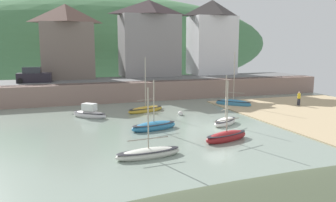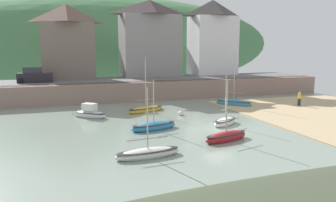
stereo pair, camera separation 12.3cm
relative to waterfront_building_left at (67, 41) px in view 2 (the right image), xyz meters
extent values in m
cube|color=gray|center=(10.96, -25.20, -7.65)|extent=(48.00, 40.00, 0.06)
cube|color=tan|center=(24.96, -23.20, -7.57)|extent=(18.00, 22.00, 0.10)
cube|color=gray|center=(10.96, -8.20, -6.42)|extent=(48.00, 2.40, 2.40)
cube|color=#606060|center=(10.96, -4.50, -5.27)|extent=(48.00, 9.00, 0.10)
ellipsoid|color=#447649|center=(10.09, 30.00, -0.18)|extent=(80.00, 44.00, 21.24)
cube|color=#72645A|center=(0.00, 0.00, -1.36)|extent=(7.00, 5.62, 7.72)
pyramid|color=brown|center=(0.00, 0.00, 3.77)|extent=(7.30, 5.92, 2.53)
cube|color=gray|center=(12.02, 0.00, -0.66)|extent=(8.58, 5.14, 9.12)
pyramid|color=#463839|center=(12.02, 0.00, 4.99)|extent=(8.88, 5.44, 2.19)
cube|color=silver|center=(22.48, 0.00, -0.63)|extent=(6.83, 5.13, 9.17)
pyramid|color=#443E3C|center=(22.48, 0.00, 5.23)|extent=(7.13, 5.43, 2.55)
ellipsoid|color=silver|center=(3.14, -30.50, -7.41)|extent=(4.40, 1.62, 0.75)
ellipsoid|color=black|center=(3.14, -30.50, -7.21)|extent=(4.31, 1.59, 0.12)
cylinder|color=#B2A893|center=(3.14, -30.50, -5.12)|extent=(0.09, 0.09, 3.84)
cylinder|color=gray|center=(3.14, -30.50, -6.42)|extent=(2.72, 0.32, 0.07)
ellipsoid|color=gold|center=(7.00, -15.83, -7.41)|extent=(4.59, 2.86, 0.74)
ellipsoid|color=black|center=(7.00, -15.83, -7.21)|extent=(4.50, 2.81, 0.12)
cylinder|color=#B2A893|center=(7.00, -15.83, -4.44)|extent=(0.09, 0.09, 5.20)
cylinder|color=gray|center=(7.00, -15.83, -6.32)|extent=(2.10, 0.90, 0.07)
ellipsoid|color=silver|center=(1.01, -16.88, -7.38)|extent=(3.59, 3.41, 0.87)
ellipsoid|color=black|center=(1.01, -16.88, -7.14)|extent=(3.52, 3.35, 0.12)
cube|color=silver|center=(1.01, -16.88, -6.59)|extent=(1.54, 1.51, 0.72)
ellipsoid|color=teal|center=(17.67, -15.72, -7.35)|extent=(3.61, 3.77, 0.99)
ellipsoid|color=black|center=(17.67, -15.72, -7.07)|extent=(3.54, 3.70, 0.12)
cylinder|color=#B2A893|center=(17.67, -15.72, -4.09)|extent=(0.09, 0.09, 5.53)
cylinder|color=gray|center=(17.67, -15.72, -6.05)|extent=(1.81, 1.94, 0.07)
ellipsoid|color=maroon|center=(9.67, -28.70, -7.37)|extent=(4.09, 2.18, 0.91)
ellipsoid|color=black|center=(9.67, -28.70, -7.12)|extent=(4.01, 2.14, 0.12)
cylinder|color=#B2A893|center=(9.67, -28.70, -5.03)|extent=(0.09, 0.09, 3.76)
cylinder|color=gray|center=(9.67, -28.70, -6.05)|extent=(2.43, 0.78, 0.07)
ellipsoid|color=white|center=(12.07, -24.08, -7.39)|extent=(3.39, 2.85, 0.82)
ellipsoid|color=black|center=(12.07, -24.08, -7.17)|extent=(3.33, 2.79, 0.12)
cylinder|color=#B2A893|center=(12.07, -24.08, -5.09)|extent=(0.09, 0.09, 3.78)
cylinder|color=gray|center=(12.07, -24.08, -6.20)|extent=(1.30, 0.90, 0.07)
ellipsoid|color=teal|center=(5.57, -23.68, -7.38)|extent=(4.38, 2.33, 0.88)
ellipsoid|color=black|center=(5.57, -23.68, -7.13)|extent=(4.29, 2.29, 0.12)
cylinder|color=#B2A893|center=(5.57, -23.68, -5.19)|extent=(0.09, 0.09, 3.50)
cylinder|color=gray|center=(5.57, -23.68, -6.18)|extent=(1.84, 0.51, 0.07)
cube|color=black|center=(-4.30, -4.50, -4.62)|extent=(4.24, 2.09, 1.20)
cube|color=#282D33|center=(-4.55, -4.50, -3.67)|extent=(2.23, 1.69, 0.80)
cylinder|color=black|center=(-2.65, -3.70, -4.90)|extent=(0.64, 0.22, 0.64)
cylinder|color=black|center=(-2.65, -5.30, -4.90)|extent=(0.64, 0.22, 0.64)
cylinder|color=black|center=(-5.95, -3.70, -4.90)|extent=(0.64, 0.22, 0.64)
cylinder|color=black|center=(-5.95, -5.30, -4.90)|extent=(0.64, 0.22, 0.64)
cube|color=#282833|center=(24.72, -18.44, -7.11)|extent=(0.28, 0.20, 0.82)
cylinder|color=gold|center=(24.72, -18.44, -6.41)|extent=(0.34, 0.34, 0.58)
sphere|color=#D1A889|center=(24.72, -18.44, -6.01)|extent=(0.22, 0.22, 0.22)
sphere|color=silver|center=(9.84, -18.82, -7.46)|extent=(0.54, 0.54, 0.54)
camera|label=1|loc=(-2.53, -50.63, -0.66)|focal=36.72mm
camera|label=2|loc=(-2.41, -50.67, -0.66)|focal=36.72mm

